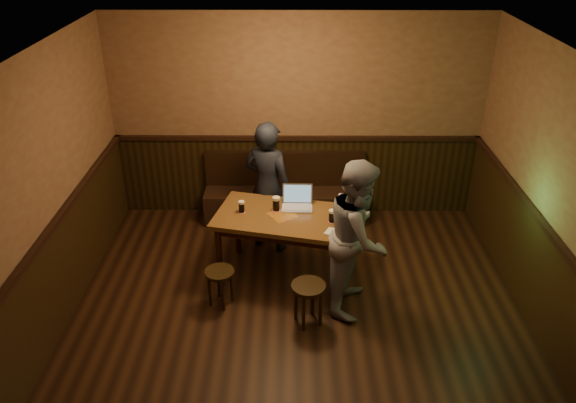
# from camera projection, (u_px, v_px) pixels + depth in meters

# --- Properties ---
(room) EXTENTS (5.04, 6.04, 2.84)m
(room) POSITION_uv_depth(u_px,v_px,m) (299.00, 242.00, 5.20)
(room) COLOR black
(room) RESTS_ON ground
(bench) EXTENTS (2.20, 0.50, 0.95)m
(bench) POSITION_uv_depth(u_px,v_px,m) (284.00, 198.00, 7.85)
(bench) COLOR black
(bench) RESTS_ON ground
(pub_table) EXTENTS (1.68, 1.19, 0.82)m
(pub_table) POSITION_uv_depth(u_px,v_px,m) (283.00, 223.00, 6.47)
(pub_table) COLOR #573619
(pub_table) RESTS_ON ground
(stool_left) EXTENTS (0.41, 0.41, 0.44)m
(stool_left) POSITION_uv_depth(u_px,v_px,m) (220.00, 278.00, 6.13)
(stool_left) COLOR black
(stool_left) RESTS_ON ground
(stool_right) EXTENTS (0.47, 0.47, 0.49)m
(stool_right) POSITION_uv_depth(u_px,v_px,m) (308.00, 293.00, 5.83)
(stool_right) COLOR black
(stool_right) RESTS_ON ground
(pint_left) EXTENTS (0.09, 0.09, 0.15)m
(pint_left) POSITION_uv_depth(u_px,v_px,m) (242.00, 207.00, 6.44)
(pint_left) COLOR #A51514
(pint_left) RESTS_ON pub_table
(pint_mid) EXTENTS (0.11, 0.11, 0.17)m
(pint_mid) POSITION_uv_depth(u_px,v_px,m) (276.00, 204.00, 6.47)
(pint_mid) COLOR #A51514
(pint_mid) RESTS_ON pub_table
(pint_right) EXTENTS (0.10, 0.10, 0.15)m
(pint_right) POSITION_uv_depth(u_px,v_px,m) (332.00, 216.00, 6.24)
(pint_right) COLOR #A51514
(pint_right) RESTS_ON pub_table
(laptop) EXTENTS (0.36, 0.29, 0.25)m
(laptop) POSITION_uv_depth(u_px,v_px,m) (297.00, 201.00, 6.57)
(laptop) COLOR silver
(laptop) RESTS_ON pub_table
(menu) EXTENTS (0.26, 0.23, 0.00)m
(menu) POSITION_uv_depth(u_px,v_px,m) (336.00, 232.00, 6.08)
(menu) COLOR silver
(menu) RESTS_ON pub_table
(person_suit) EXTENTS (0.74, 0.64, 1.72)m
(person_suit) POSITION_uv_depth(u_px,v_px,m) (268.00, 187.00, 6.94)
(person_suit) COLOR black
(person_suit) RESTS_ON ground
(person_grey) EXTENTS (0.85, 0.98, 1.73)m
(person_grey) POSITION_uv_depth(u_px,v_px,m) (358.00, 236.00, 5.91)
(person_grey) COLOR gray
(person_grey) RESTS_ON ground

